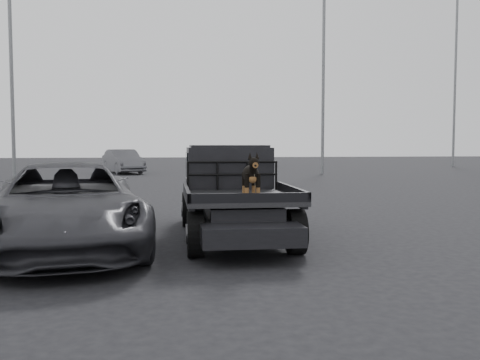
{
  "coord_description": "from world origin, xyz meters",
  "views": [
    {
      "loc": [
        -1.93,
        -8.28,
        1.85
      ],
      "look_at": [
        -0.88,
        -0.35,
        1.29
      ],
      "focal_mm": 40.0,
      "sensor_mm": 36.0,
      "label": 1
    }
  ],
  "objects": [
    {
      "name": "flatbed_ute",
      "position": [
        -0.7,
        1.99,
        0.46
      ],
      "size": [
        2.0,
        5.4,
        0.92
      ],
      "primitive_type": null,
      "color": "black",
      "rests_on": "ground"
    },
    {
      "name": "distant_car_a",
      "position": [
        -4.72,
        24.81,
        0.72
      ],
      "size": [
        2.98,
        4.64,
        1.44
      ],
      "primitive_type": "imported",
      "rotation": [
        0.0,
        0.0,
        0.36
      ],
      "color": "#535358",
      "rests_on": "ground"
    },
    {
      "name": "floodlight_mid",
      "position": [
        7.04,
        22.38,
        7.66
      ],
      "size": [
        1.08,
        0.28,
        14.12
      ],
      "color": "slate",
      "rests_on": "ground"
    },
    {
      "name": "headache_rack",
      "position": [
        -0.7,
        2.19,
        1.2
      ],
      "size": [
        1.8,
        0.08,
        0.55
      ],
      "primitive_type": null,
      "color": "black",
      "rests_on": "flatbed_ute"
    },
    {
      "name": "ground",
      "position": [
        0.0,
        0.0,
        0.0
      ],
      "size": [
        120.0,
        120.0,
        0.0
      ],
      "primitive_type": "plane",
      "color": "black",
      "rests_on": "ground"
    },
    {
      "name": "dog",
      "position": [
        -0.64,
        0.15,
        1.29
      ],
      "size": [
        0.32,
        0.6,
        0.74
      ],
      "primitive_type": null,
      "color": "black",
      "rests_on": "flatbed_ute"
    },
    {
      "name": "distant_car_b",
      "position": [
        4.57,
        34.64,
        0.72
      ],
      "size": [
        2.94,
        5.24,
        1.44
      ],
      "primitive_type": "imported",
      "rotation": [
        0.0,
        0.0,
        0.2
      ],
      "color": "#48474C",
      "rests_on": "ground"
    },
    {
      "name": "ute_cab",
      "position": [
        -0.7,
        2.94,
        1.36
      ],
      "size": [
        1.72,
        1.3,
        0.88
      ],
      "primitive_type": null,
      "color": "black",
      "rests_on": "flatbed_ute"
    },
    {
      "name": "floodlight_far",
      "position": [
        19.62,
        30.14,
        8.72
      ],
      "size": [
        1.08,
        0.28,
        16.22
      ],
      "color": "slate",
      "rests_on": "ground"
    },
    {
      "name": "floodlight_near",
      "position": [
        -9.58,
        19.46,
        7.51
      ],
      "size": [
        1.08,
        0.28,
        13.81
      ],
      "color": "slate",
      "rests_on": "ground"
    },
    {
      "name": "parked_suv",
      "position": [
        -3.7,
        1.15,
        0.75
      ],
      "size": [
        3.4,
        5.78,
        1.51
      ],
      "primitive_type": "imported",
      "rotation": [
        0.0,
        0.0,
        0.17
      ],
      "color": "#303035",
      "rests_on": "ground"
    }
  ]
}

